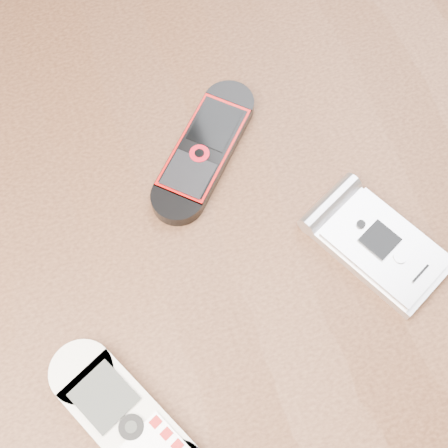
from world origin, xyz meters
TOP-DOWN VIEW (x-y plane):
  - ground at (0.00, 0.00)m, footprint 4.00×4.00m
  - table at (0.00, 0.00)m, footprint 1.20×0.80m
  - nokia_white at (-0.10, -0.12)m, footprint 0.10×0.15m
  - nokia_black_red at (0.01, 0.07)m, footprint 0.13×0.13m
  - motorola_razr at (0.11, -0.06)m, footprint 0.10×0.13m

SIDE VIEW (x-z plane):
  - ground at x=0.00m, z-range 0.00..0.00m
  - table at x=0.00m, z-range 0.27..1.02m
  - nokia_black_red at x=0.01m, z-range 0.75..0.76m
  - nokia_white at x=-0.10m, z-range 0.75..0.77m
  - motorola_razr at x=0.11m, z-range 0.75..0.77m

